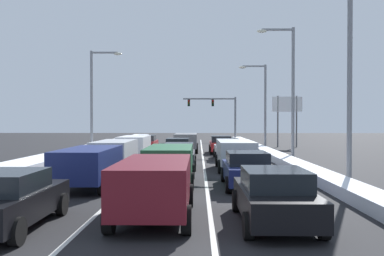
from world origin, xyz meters
TOP-DOWN VIEW (x-y plane):
  - ground_plane at (0.00, 22.00)m, footprint 143.02×143.02m
  - lane_stripe_between_right_lane_and_center_lane at (1.70, 27.50)m, footprint 0.14×60.51m
  - lane_stripe_between_center_lane_and_left_lane at (-1.70, 27.50)m, footprint 0.14×60.51m
  - snow_bank_right_shoulder at (7.00, 27.50)m, footprint 1.23×60.51m
  - snow_bank_left_shoulder at (-7.00, 27.50)m, footprint 1.98×60.51m
  - sedan_black_right_lane_nearest at (3.41, 6.52)m, footprint 2.00×4.50m
  - sedan_navy_right_lane_second at (3.40, 12.92)m, footprint 2.00×4.50m
  - suv_silver_right_lane_third at (3.48, 19.27)m, footprint 2.16×4.90m
  - sedan_white_right_lane_fourth at (3.51, 26.11)m, footprint 2.00×4.50m
  - sedan_red_right_lane_fifth at (3.31, 31.74)m, footprint 2.00×4.50m
  - suv_maroon_center_lane_nearest at (0.10, 7.10)m, footprint 2.16×4.90m
  - suv_green_center_lane_second at (0.08, 13.70)m, footprint 2.16×4.90m
  - sedan_charcoal_center_lane_third at (0.22, 19.99)m, footprint 2.00×4.50m
  - sedan_tan_center_lane_fourth at (-0.19, 26.72)m, footprint 2.00×4.50m
  - suv_gray_center_lane_fifth at (0.24, 32.83)m, footprint 2.16×4.90m
  - sedan_black_left_lane_nearest at (-3.60, 5.91)m, footprint 2.00×4.50m
  - suv_navy_left_lane_second at (-3.22, 12.55)m, footprint 2.16×4.90m
  - suv_silver_left_lane_third at (-3.45, 19.18)m, footprint 2.16×4.90m
  - suv_white_left_lane_fourth at (-3.45, 26.48)m, footprint 2.16×4.90m
  - sedan_red_left_lane_fifth at (-3.43, 33.59)m, footprint 2.00×4.50m
  - traffic_light_gantry at (4.27, 54.99)m, footprint 7.54×0.47m
  - street_lamp_right_near at (7.67, 13.75)m, footprint 2.66×0.36m
  - street_lamp_right_mid at (7.66, 24.75)m, footprint 2.66×0.36m
  - street_lamp_right_far at (7.43, 35.75)m, footprint 2.66×0.36m
  - street_lamp_left_mid at (-7.12, 29.77)m, footprint 2.66×0.36m
  - roadside_sign_right at (10.85, 40.32)m, footprint 3.20×0.16m

SIDE VIEW (x-z plane):
  - ground_plane at x=0.00m, z-range 0.00..0.00m
  - lane_stripe_between_right_lane_and_center_lane at x=1.70m, z-range 0.00..0.01m
  - lane_stripe_between_center_lane_and_left_lane at x=-1.70m, z-range 0.00..0.01m
  - snow_bank_right_shoulder at x=7.00m, z-range 0.00..0.47m
  - snow_bank_left_shoulder at x=-7.00m, z-range 0.00..0.86m
  - sedan_black_right_lane_nearest at x=3.41m, z-range 0.01..1.52m
  - sedan_navy_right_lane_second at x=3.40m, z-range 0.01..1.52m
  - sedan_white_right_lane_fourth at x=3.51m, z-range 0.01..1.52m
  - sedan_red_right_lane_fifth at x=3.31m, z-range 0.01..1.52m
  - sedan_charcoal_center_lane_third at x=0.22m, z-range 0.01..1.52m
  - sedan_tan_center_lane_fourth at x=-0.19m, z-range 0.01..1.52m
  - sedan_black_left_lane_nearest at x=-3.60m, z-range 0.01..1.52m
  - sedan_red_left_lane_fifth at x=-3.43m, z-range 0.01..1.52m
  - suv_silver_right_lane_third at x=3.48m, z-range 0.18..1.85m
  - suv_maroon_center_lane_nearest at x=0.10m, z-range 0.18..1.85m
  - suv_green_center_lane_second at x=0.08m, z-range 0.18..1.85m
  - suv_gray_center_lane_fifth at x=0.24m, z-range 0.18..1.85m
  - suv_navy_left_lane_second at x=-3.22m, z-range 0.18..1.85m
  - suv_silver_left_lane_third at x=-3.45m, z-range 0.18..1.85m
  - suv_white_left_lane_fourth at x=-3.45m, z-range 0.18..1.85m
  - roadside_sign_right at x=10.85m, z-range 1.27..6.77m
  - traffic_light_gantry at x=4.27m, z-range 1.40..7.60m
  - street_lamp_right_far at x=7.43m, z-range 0.81..9.02m
  - street_lamp_left_mid at x=-7.12m, z-range 0.82..9.40m
  - street_lamp_right_near at x=7.67m, z-range 0.83..9.96m
  - street_lamp_right_mid at x=7.66m, z-range 0.83..10.18m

